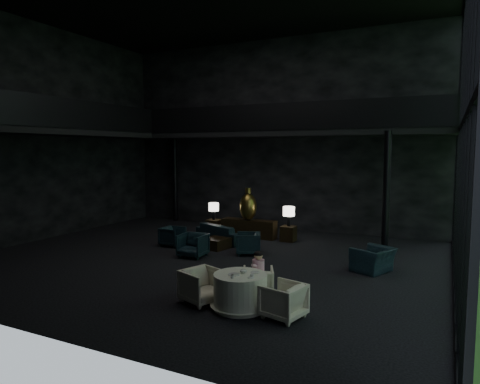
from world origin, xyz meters
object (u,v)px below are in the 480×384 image
at_px(dining_chair_east, 283,299).
at_px(child, 258,264).
at_px(lounge_armchair_east, 248,242).
at_px(window_armchair, 373,256).
at_px(lounge_armchair_south, 193,243).
at_px(dining_chair_north, 258,281).
at_px(lounge_armchair_west, 173,236).
at_px(dining_chair_west, 202,283).
at_px(bronze_urn, 248,206).
at_px(dining_table, 240,294).
at_px(console, 249,228).
at_px(coffee_table, 216,243).
at_px(table_lamp_left, 214,208).
at_px(table_lamp_right, 289,212).
at_px(sofa, 223,229).
at_px(side_table_left, 214,227).
at_px(side_table_right, 288,234).

distance_m(dining_chair_east, child, 1.43).
xyz_separation_m(lounge_armchair_east, window_armchair, (3.94, -0.29, 0.05)).
relative_size(lounge_armchair_south, dining_chair_north, 1.32).
relative_size(lounge_armchair_west, lounge_armchair_east, 0.89).
bearing_deg(dining_chair_east, dining_chair_west, -77.69).
relative_size(lounge_armchair_east, dining_chair_north, 1.20).
bearing_deg(child, lounge_armchair_south, -36.07).
relative_size(bronze_urn, dining_table, 0.95).
height_order(console, coffee_table, console).
distance_m(table_lamp_left, lounge_armchair_south, 3.89).
xyz_separation_m(table_lamp_right, window_armchair, (3.45, -2.79, -0.64)).
bearing_deg(dining_chair_west, window_armchair, -15.37).
bearing_deg(sofa, dining_chair_west, 135.98).
height_order(bronze_urn, dining_table, bronze_urn).
distance_m(side_table_left, table_lamp_left, 0.77).
xyz_separation_m(dining_table, dining_chair_west, (-0.92, -0.03, 0.10)).
bearing_deg(dining_table, bronze_urn, 113.67).
bearing_deg(dining_chair_east, table_lamp_right, -147.47).
bearing_deg(lounge_armchair_south, dining_chair_east, -41.64).
height_order(lounge_armchair_east, dining_chair_north, lounge_armchair_east).
height_order(side_table_left, dining_chair_north, dining_chair_north).
xyz_separation_m(console, lounge_armchair_west, (-1.80, -2.52, 0.01)).
relative_size(console, dining_chair_north, 3.32).
xyz_separation_m(lounge_armchair_west, dining_chair_east, (5.76, -4.40, 0.04)).
relative_size(window_armchair, coffee_table, 1.27).
distance_m(lounge_armchair_south, dining_chair_north, 4.05).
relative_size(dining_chair_east, dining_chair_west, 0.91).
xyz_separation_m(table_lamp_left, dining_chair_east, (5.56, -7.00, -0.66)).
bearing_deg(sofa, dining_chair_north, 147.99).
relative_size(side_table_left, window_armchair, 0.56).
distance_m(sofa, dining_chair_north, 5.97).
xyz_separation_m(side_table_right, coffee_table, (-1.84, -2.21, -0.10)).
distance_m(console, dining_chair_west, 7.17).
bearing_deg(window_armchair, side_table_left, -89.64).
relative_size(table_lamp_left, dining_table, 0.53).
bearing_deg(dining_table, child, 88.58).
bearing_deg(side_table_right, lounge_armchair_south, -118.30).
xyz_separation_m(side_table_right, dining_chair_east, (2.36, -6.93, 0.11)).
height_order(side_table_left, coffee_table, side_table_left).
relative_size(console, lounge_armchair_west, 3.09).
bearing_deg(sofa, lounge_armchair_west, 70.93).
distance_m(lounge_armchair_west, lounge_armchair_south, 1.80).
height_order(window_armchair, dining_chair_west, window_armchair).
xyz_separation_m(table_lamp_right, lounge_armchair_south, (-1.91, -3.58, -0.65)).
bearing_deg(lounge_armchair_east, dining_table, -0.48).
height_order(side_table_right, lounge_armchair_east, lounge_armchair_east).
xyz_separation_m(console, dining_chair_north, (2.97, -5.91, -0.02)).
bearing_deg(dining_chair_north, bronze_urn, -87.77).
bearing_deg(dining_chair_east, console, -136.43).
distance_m(console, table_lamp_left, 1.75).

